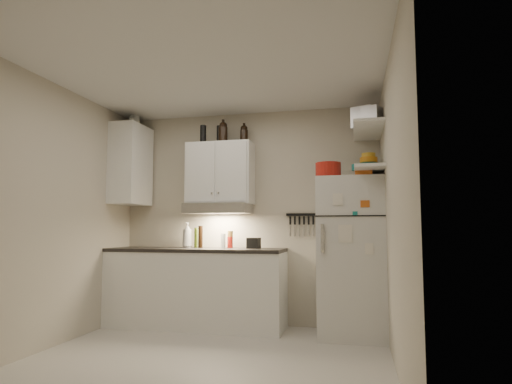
# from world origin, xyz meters

# --- Properties ---
(floor) EXTENTS (3.20, 3.00, 0.02)m
(floor) POSITION_xyz_m (0.00, 0.00, -0.01)
(floor) COLOR beige
(floor) RESTS_ON ground
(ceiling) EXTENTS (3.20, 3.00, 0.02)m
(ceiling) POSITION_xyz_m (0.00, 0.00, 2.61)
(ceiling) COLOR silver
(ceiling) RESTS_ON ground
(back_wall) EXTENTS (3.20, 0.02, 2.60)m
(back_wall) POSITION_xyz_m (0.00, 1.51, 1.30)
(back_wall) COLOR #BEB6A2
(back_wall) RESTS_ON ground
(left_wall) EXTENTS (0.02, 3.00, 2.60)m
(left_wall) POSITION_xyz_m (-1.61, 0.00, 1.30)
(left_wall) COLOR #BEB6A2
(left_wall) RESTS_ON ground
(right_wall) EXTENTS (0.02, 3.00, 2.60)m
(right_wall) POSITION_xyz_m (1.61, 0.00, 1.30)
(right_wall) COLOR #BEB6A2
(right_wall) RESTS_ON ground
(base_cabinet) EXTENTS (2.10, 0.60, 0.88)m
(base_cabinet) POSITION_xyz_m (-0.55, 1.20, 0.44)
(base_cabinet) COLOR white
(base_cabinet) RESTS_ON floor
(countertop) EXTENTS (2.10, 0.62, 0.04)m
(countertop) POSITION_xyz_m (-0.55, 1.20, 0.90)
(countertop) COLOR black
(countertop) RESTS_ON base_cabinet
(upper_cabinet) EXTENTS (0.80, 0.33, 0.75)m
(upper_cabinet) POSITION_xyz_m (-0.30, 1.33, 1.83)
(upper_cabinet) COLOR white
(upper_cabinet) RESTS_ON back_wall
(side_cabinet) EXTENTS (0.33, 0.55, 1.00)m
(side_cabinet) POSITION_xyz_m (-1.44, 1.20, 1.95)
(side_cabinet) COLOR white
(side_cabinet) RESTS_ON left_wall
(range_hood) EXTENTS (0.76, 0.46, 0.12)m
(range_hood) POSITION_xyz_m (-0.30, 1.27, 1.39)
(range_hood) COLOR silver
(range_hood) RESTS_ON back_wall
(fridge) EXTENTS (0.70, 0.68, 1.70)m
(fridge) POSITION_xyz_m (1.25, 1.16, 0.85)
(fridge) COLOR silver
(fridge) RESTS_ON floor
(shelf_hi) EXTENTS (0.30, 0.95, 0.03)m
(shelf_hi) POSITION_xyz_m (1.45, 1.02, 2.20)
(shelf_hi) COLOR white
(shelf_hi) RESTS_ON right_wall
(shelf_lo) EXTENTS (0.30, 0.95, 0.03)m
(shelf_lo) POSITION_xyz_m (1.45, 1.02, 1.76)
(shelf_lo) COLOR white
(shelf_lo) RESTS_ON right_wall
(knife_strip) EXTENTS (0.42, 0.02, 0.03)m
(knife_strip) POSITION_xyz_m (0.70, 1.49, 1.32)
(knife_strip) COLOR black
(knife_strip) RESTS_ON back_wall
(dutch_oven) EXTENTS (0.34, 0.34, 0.16)m
(dutch_oven) POSITION_xyz_m (1.03, 1.01, 1.78)
(dutch_oven) COLOR #AB1D14
(dutch_oven) RESTS_ON fridge
(book_stack) EXTENTS (0.17, 0.22, 0.07)m
(book_stack) POSITION_xyz_m (1.39, 0.95, 1.74)
(book_stack) COLOR #C45718
(book_stack) RESTS_ON fridge
(spice_jar) EXTENTS (0.07, 0.07, 0.10)m
(spice_jar) POSITION_xyz_m (1.35, 1.17, 1.75)
(spice_jar) COLOR silver
(spice_jar) RESTS_ON fridge
(stock_pot) EXTENTS (0.30, 0.30, 0.19)m
(stock_pot) POSITION_xyz_m (1.52, 1.28, 2.31)
(stock_pot) COLOR silver
(stock_pot) RESTS_ON shelf_hi
(tin_a) EXTENTS (0.29, 0.27, 0.22)m
(tin_a) POSITION_xyz_m (1.41, 1.00, 2.33)
(tin_a) COLOR #AAAAAD
(tin_a) RESTS_ON shelf_hi
(tin_b) EXTENTS (0.22, 0.22, 0.16)m
(tin_b) POSITION_xyz_m (1.49, 0.78, 2.30)
(tin_b) COLOR #AAAAAD
(tin_b) RESTS_ON shelf_hi
(bowl_teal) EXTENTS (0.24, 0.24, 0.10)m
(bowl_teal) POSITION_xyz_m (1.45, 1.24, 1.82)
(bowl_teal) COLOR #17827E
(bowl_teal) RESTS_ON shelf_lo
(bowl_orange) EXTENTS (0.19, 0.19, 0.06)m
(bowl_orange) POSITION_xyz_m (1.46, 1.17, 1.90)
(bowl_orange) COLOR orange
(bowl_orange) RESTS_ON bowl_teal
(bowl_yellow) EXTENTS (0.15, 0.15, 0.05)m
(bowl_yellow) POSITION_xyz_m (1.46, 1.17, 1.95)
(bowl_yellow) COLOR gold
(bowl_yellow) RESTS_ON bowl_orange
(plates) EXTENTS (0.27, 0.27, 0.06)m
(plates) POSITION_xyz_m (1.40, 1.06, 1.81)
(plates) COLOR #17827E
(plates) RESTS_ON shelf_lo
(growler_a) EXTENTS (0.13, 0.13, 0.25)m
(growler_a) POSITION_xyz_m (-0.24, 1.26, 2.33)
(growler_a) COLOR black
(growler_a) RESTS_ON upper_cabinet
(growler_b) EXTENTS (0.10, 0.10, 0.23)m
(growler_b) POSITION_xyz_m (-0.01, 1.37, 2.31)
(growler_b) COLOR black
(growler_b) RESTS_ON upper_cabinet
(thermos_a) EXTENTS (0.09, 0.09, 0.23)m
(thermos_a) POSITION_xyz_m (-0.32, 1.37, 2.31)
(thermos_a) COLOR black
(thermos_a) RESTS_ON upper_cabinet
(thermos_b) EXTENTS (0.09, 0.09, 0.22)m
(thermos_b) POSITION_xyz_m (-0.50, 1.26, 2.31)
(thermos_b) COLOR black
(thermos_b) RESTS_ON upper_cabinet
(side_jar) EXTENTS (0.15, 0.15, 0.18)m
(side_jar) POSITION_xyz_m (-1.45, 1.29, 2.54)
(side_jar) COLOR silver
(side_jar) RESTS_ON side_cabinet
(soap_bottle) EXTENTS (0.13, 0.14, 0.34)m
(soap_bottle) POSITION_xyz_m (-0.71, 1.30, 1.09)
(soap_bottle) COLOR white
(soap_bottle) RESTS_ON countertop
(pepper_mill) EXTENTS (0.07, 0.07, 0.20)m
(pepper_mill) POSITION_xyz_m (-0.17, 1.35, 1.02)
(pepper_mill) COLOR brown
(pepper_mill) RESTS_ON countertop
(oil_bottle) EXTENTS (0.05, 0.05, 0.24)m
(oil_bottle) POSITION_xyz_m (-0.60, 1.33, 1.04)
(oil_bottle) COLOR #4B6318
(oil_bottle) RESTS_ON countertop
(vinegar_bottle) EXTENTS (0.07, 0.07, 0.27)m
(vinegar_bottle) POSITION_xyz_m (-0.52, 1.27, 1.05)
(vinegar_bottle) COLOR black
(vinegar_bottle) RESTS_ON countertop
(clear_bottle) EXTENTS (0.07, 0.07, 0.17)m
(clear_bottle) POSITION_xyz_m (-0.24, 1.28, 1.01)
(clear_bottle) COLOR silver
(clear_bottle) RESTS_ON countertop
(red_jar) EXTENTS (0.08, 0.08, 0.13)m
(red_jar) POSITION_xyz_m (-0.17, 1.35, 0.99)
(red_jar) COLOR #AB1D14
(red_jar) RESTS_ON countertop
(caddy) EXTENTS (0.16, 0.13, 0.12)m
(caddy) POSITION_xyz_m (0.13, 1.28, 0.98)
(caddy) COLOR black
(caddy) RESTS_ON countertop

